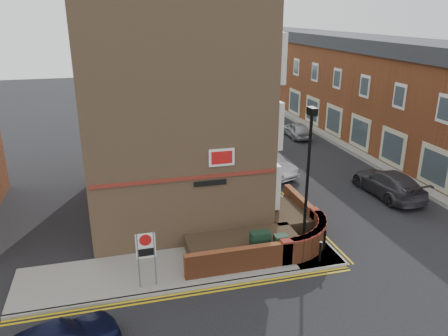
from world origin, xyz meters
TOP-DOWN VIEW (x-y plane):
  - ground at (0.00, 0.00)m, footprint 120.00×120.00m
  - pavement_corner at (-3.50, 1.50)m, footprint 13.00×3.00m
  - pavement_main at (2.00, 16.00)m, footprint 2.00×32.00m
  - pavement_far at (13.00, 13.00)m, footprint 4.00×40.00m
  - kerb_side at (-3.50, 0.00)m, footprint 13.00×0.15m
  - kerb_main_near at (3.00, 16.00)m, footprint 0.15×32.00m
  - kerb_main_far at (11.00, 13.00)m, footprint 0.15×40.00m
  - yellow_lines_side at (-3.50, -0.25)m, footprint 13.00×0.28m
  - yellow_lines_main at (3.25, 16.00)m, footprint 0.28×32.00m
  - corner_building at (-2.84, 8.00)m, footprint 8.95×10.40m
  - garden_wall at (0.00, 2.50)m, footprint 6.80×6.00m
  - lamppost at (1.60, 1.20)m, footprint 0.25×0.50m
  - utility_cabinet_large at (-0.30, 1.30)m, footprint 0.80×0.45m
  - utility_cabinet_small at (0.50, 1.00)m, footprint 0.55×0.40m
  - bollard_near at (2.00, 0.40)m, footprint 0.11×0.11m
  - bollard_far at (2.60, 1.20)m, footprint 0.11×0.11m
  - zone_sign at (-5.00, 0.50)m, footprint 0.72×0.07m
  - far_terrace at (14.50, 17.00)m, footprint 5.40×30.40m
  - far_terrace_cream at (14.50, 38.00)m, footprint 5.40×12.40m
  - tree_near at (2.00, 14.05)m, footprint 3.64×3.65m
  - tree_mid at (2.00, 22.05)m, footprint 4.03×4.03m
  - tree_far at (2.00, 30.05)m, footprint 3.81×3.81m
  - traffic_light_assembly at (2.40, 25.00)m, footprint 0.20×0.16m
  - silver_car_near at (3.60, 10.94)m, footprint 2.98×4.56m
  - red_car_main at (4.30, 16.70)m, footprint 2.94×5.12m
  - grey_car_far at (9.00, 5.99)m, footprint 2.17×5.07m
  - silver_car_far at (9.00, 18.59)m, footprint 1.62×3.78m

SIDE VIEW (x-z plane):
  - ground at x=0.00m, z-range 0.00..0.00m
  - garden_wall at x=0.00m, z-range -0.60..0.60m
  - yellow_lines_side at x=-3.50m, z-range 0.00..0.01m
  - yellow_lines_main at x=3.25m, z-range 0.00..0.01m
  - pavement_corner at x=-3.50m, z-range 0.00..0.12m
  - pavement_main at x=2.00m, z-range 0.00..0.12m
  - pavement_far at x=13.00m, z-range 0.00..0.12m
  - kerb_side at x=-3.50m, z-range 0.00..0.12m
  - kerb_main_near at x=3.00m, z-range 0.00..0.12m
  - kerb_main_far at x=11.00m, z-range 0.00..0.12m
  - bollard_near at x=2.00m, z-range 0.12..1.02m
  - bollard_far at x=2.60m, z-range 0.12..1.02m
  - silver_car_far at x=9.00m, z-range 0.00..1.27m
  - utility_cabinet_small at x=0.50m, z-range 0.12..1.22m
  - red_car_main at x=4.30m, z-range 0.00..1.34m
  - silver_car_near at x=3.60m, z-range 0.00..1.42m
  - utility_cabinet_large at x=-0.30m, z-range 0.12..1.32m
  - grey_car_far at x=9.00m, z-range 0.00..1.46m
  - zone_sign at x=-5.00m, z-range 0.54..2.74m
  - traffic_light_assembly at x=2.40m, z-range 0.68..4.88m
  - lamppost at x=1.60m, z-range 0.19..6.49m
  - far_terrace at x=14.50m, z-range 0.04..8.04m
  - far_terrace_cream at x=14.50m, z-range 0.05..8.05m
  - tree_near at x=2.00m, z-range 1.35..8.05m
  - tree_far at x=2.00m, z-range 1.41..8.42m
  - tree_mid at x=2.00m, z-range 1.49..8.91m
  - corner_building at x=-2.84m, z-range -0.57..13.03m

